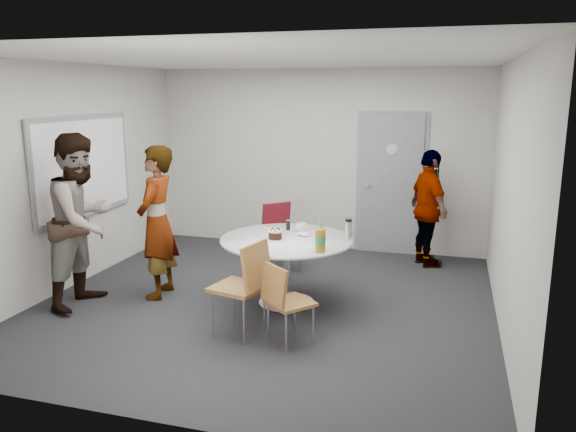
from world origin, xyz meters
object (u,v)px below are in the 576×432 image
(chair_near_right, at_px, (283,297))
(chair_far, at_px, (280,229))
(person_left, at_px, (82,221))
(chair_near_left, at_px, (246,279))
(person_main, at_px, (157,222))
(table, at_px, (289,248))
(door, at_px, (391,184))
(person_right, at_px, (429,209))
(whiteboard, at_px, (84,166))

(chair_near_right, xyz_separation_m, chair_far, (-0.72, 2.25, 0.07))
(chair_far, relative_size, person_left, 0.47)
(chair_near_left, relative_size, person_left, 0.50)
(person_main, xyz_separation_m, person_left, (-0.66, -0.45, 0.08))
(chair_near_left, bearing_deg, table, 3.09)
(chair_near_left, relative_size, chair_near_right, 1.20)
(chair_far, bearing_deg, door, 179.18)
(person_right, bearing_deg, whiteboard, 84.80)
(table, distance_m, chair_near_left, 0.95)
(table, bearing_deg, chair_far, 111.27)
(whiteboard, distance_m, person_main, 1.35)
(door, xyz_separation_m, chair_near_right, (-0.60, -3.49, -0.54))
(door, distance_m, table, 2.64)
(chair_far, height_order, person_left, person_left)
(chair_far, distance_m, person_right, 2.04)
(whiteboard, xyz_separation_m, person_left, (0.51, -0.79, -0.48))
(person_right, bearing_deg, person_left, 96.87)
(chair_near_right, relative_size, person_main, 0.45)
(door, bearing_deg, chair_far, -136.76)
(door, xyz_separation_m, table, (-0.84, -2.47, -0.36))
(door, bearing_deg, person_right, -42.77)
(door, bearing_deg, table, -108.85)
(chair_near_right, bearing_deg, table, 143.08)
(person_right, bearing_deg, table, 115.69)
(chair_near_left, distance_m, chair_far, 2.19)
(person_main, distance_m, person_left, 0.81)
(chair_near_right, xyz_separation_m, person_right, (1.18, 2.96, 0.32))
(chair_near_left, distance_m, person_right, 3.29)
(chair_near_right, height_order, chair_far, chair_far)
(chair_near_left, distance_m, person_left, 2.11)
(door, height_order, whiteboard, door)
(table, relative_size, person_left, 0.76)
(chair_near_right, bearing_deg, door, 119.83)
(person_main, bearing_deg, table, 88.54)
(person_main, bearing_deg, whiteboard, -112.75)
(table, xyz_separation_m, person_main, (-1.54, -0.14, 0.22))
(person_left, height_order, person_right, person_left)
(chair_near_left, bearing_deg, chair_far, 21.02)
(table, bearing_deg, person_main, -174.64)
(table, distance_m, person_main, 1.56)
(door, height_order, chair_far, door)
(chair_near_left, bearing_deg, person_left, 93.18)
(door, xyz_separation_m, person_right, (0.58, -0.53, -0.22))
(chair_near_right, distance_m, person_right, 3.20)
(door, xyz_separation_m, person_left, (-3.05, -3.07, -0.06))
(whiteboard, height_order, table, whiteboard)
(table, height_order, chair_near_left, table)
(person_main, bearing_deg, chair_near_left, 53.46)
(door, height_order, person_right, door)
(chair_near_left, relative_size, person_main, 0.54)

